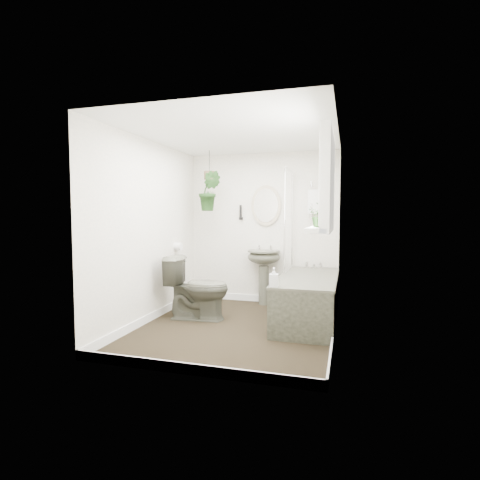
# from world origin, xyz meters

# --- Properties ---
(floor) EXTENTS (2.30, 2.80, 0.02)m
(floor) POSITION_xyz_m (0.00, 0.00, -0.01)
(floor) COLOR black
(floor) RESTS_ON ground
(ceiling) EXTENTS (2.30, 2.80, 0.02)m
(ceiling) POSITION_xyz_m (0.00, 0.00, 2.31)
(ceiling) COLOR white
(ceiling) RESTS_ON ground
(wall_back) EXTENTS (2.30, 0.02, 2.30)m
(wall_back) POSITION_xyz_m (0.00, 1.41, 1.15)
(wall_back) COLOR white
(wall_back) RESTS_ON ground
(wall_front) EXTENTS (2.30, 0.02, 2.30)m
(wall_front) POSITION_xyz_m (0.00, -1.41, 1.15)
(wall_front) COLOR white
(wall_front) RESTS_ON ground
(wall_left) EXTENTS (0.02, 2.80, 2.30)m
(wall_left) POSITION_xyz_m (-1.16, 0.00, 1.15)
(wall_left) COLOR white
(wall_left) RESTS_ON ground
(wall_right) EXTENTS (0.02, 2.80, 2.30)m
(wall_right) POSITION_xyz_m (1.16, 0.00, 1.15)
(wall_right) COLOR white
(wall_right) RESTS_ON ground
(skirting) EXTENTS (2.30, 2.80, 0.10)m
(skirting) POSITION_xyz_m (0.00, 0.00, 0.05)
(skirting) COLOR white
(skirting) RESTS_ON floor
(bathtub) EXTENTS (0.72, 1.72, 0.58)m
(bathtub) POSITION_xyz_m (0.80, 0.50, 0.29)
(bathtub) COLOR #49493C
(bathtub) RESTS_ON floor
(bath_screen) EXTENTS (0.04, 0.72, 1.40)m
(bath_screen) POSITION_xyz_m (0.47, 0.99, 1.28)
(bath_screen) COLOR silver
(bath_screen) RESTS_ON bathtub
(shower_box) EXTENTS (0.20, 0.10, 0.35)m
(shower_box) POSITION_xyz_m (0.80, 1.34, 1.55)
(shower_box) COLOR white
(shower_box) RESTS_ON wall_back
(oval_mirror) EXTENTS (0.46, 0.03, 0.62)m
(oval_mirror) POSITION_xyz_m (0.06, 1.37, 1.50)
(oval_mirror) COLOR tan
(oval_mirror) RESTS_ON wall_back
(wall_sconce) EXTENTS (0.04, 0.04, 0.22)m
(wall_sconce) POSITION_xyz_m (-0.34, 1.36, 1.40)
(wall_sconce) COLOR black
(wall_sconce) RESTS_ON wall_back
(toilet_roll_holder) EXTENTS (0.11, 0.11, 0.11)m
(toilet_roll_holder) POSITION_xyz_m (-1.10, 0.70, 0.90)
(toilet_roll_holder) COLOR white
(toilet_roll_holder) RESTS_ON wall_left
(window_recess) EXTENTS (0.08, 1.00, 0.90)m
(window_recess) POSITION_xyz_m (1.09, -0.70, 1.65)
(window_recess) COLOR white
(window_recess) RESTS_ON wall_right
(window_sill) EXTENTS (0.18, 1.00, 0.04)m
(window_sill) POSITION_xyz_m (1.02, -0.70, 1.23)
(window_sill) COLOR white
(window_sill) RESTS_ON wall_right
(window_blinds) EXTENTS (0.01, 0.86, 0.76)m
(window_blinds) POSITION_xyz_m (1.04, -0.70, 1.65)
(window_blinds) COLOR white
(window_blinds) RESTS_ON wall_right
(toilet) EXTENTS (0.85, 0.54, 0.82)m
(toilet) POSITION_xyz_m (-0.60, 0.23, 0.41)
(toilet) COLOR #49493C
(toilet) RESTS_ON floor
(pedestal_sink) EXTENTS (0.54, 0.48, 0.83)m
(pedestal_sink) POSITION_xyz_m (0.06, 1.24, 0.41)
(pedestal_sink) COLOR #49493C
(pedestal_sink) RESTS_ON floor
(sill_plant) EXTENTS (0.22, 0.20, 0.22)m
(sill_plant) POSITION_xyz_m (1.03, -0.84, 1.36)
(sill_plant) COLOR black
(sill_plant) RESTS_ON window_sill
(hanging_plant) EXTENTS (0.37, 0.32, 0.58)m
(hanging_plant) POSITION_xyz_m (-0.70, 0.95, 1.71)
(hanging_plant) COLOR black
(hanging_plant) RESTS_ON ceiling
(soap_bottle) EXTENTS (0.11, 0.11, 0.21)m
(soap_bottle) POSITION_xyz_m (0.51, -0.29, 0.68)
(soap_bottle) COLOR #2E2423
(soap_bottle) RESTS_ON bathtub
(hanging_pot) EXTENTS (0.16, 0.16, 0.12)m
(hanging_pot) POSITION_xyz_m (-0.70, 0.95, 1.94)
(hanging_pot) COLOR brown
(hanging_pot) RESTS_ON ceiling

